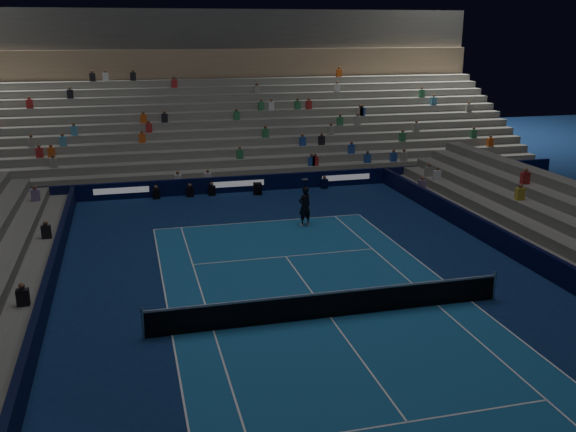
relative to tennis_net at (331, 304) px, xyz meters
The scene contains 9 objects.
ground 0.50m from the tennis_net, ahead, with size 90.00×90.00×0.00m, color #0C214D.
court_surface 0.50m from the tennis_net, ahead, with size 10.97×23.77×0.01m, color #19558D.
sponsor_barrier_far 18.50m from the tennis_net, 90.00° to the left, with size 44.00×0.25×1.00m, color #080C32.
sponsor_barrier_east 9.70m from the tennis_net, ahead, with size 0.25×37.00×1.00m, color black.
sponsor_barrier_west 9.70m from the tennis_net, behind, with size 0.25×37.00×1.00m, color black.
grandstand_main 28.05m from the tennis_net, 90.00° to the left, with size 44.00×15.20×11.20m.
tennis_net is the anchor object (origin of this frame).
tennis_player 10.93m from the tennis_net, 78.99° to the left, with size 0.75×0.49×2.06m, color black.
broadcast_camera 17.68m from the tennis_net, 86.59° to the left, with size 0.58×1.01×0.67m.
Camera 1 is at (-6.48, -19.40, 9.73)m, focal length 39.74 mm.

